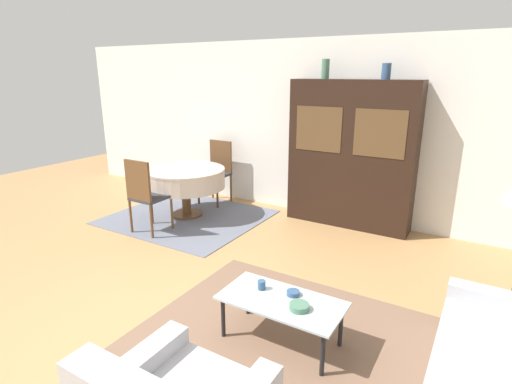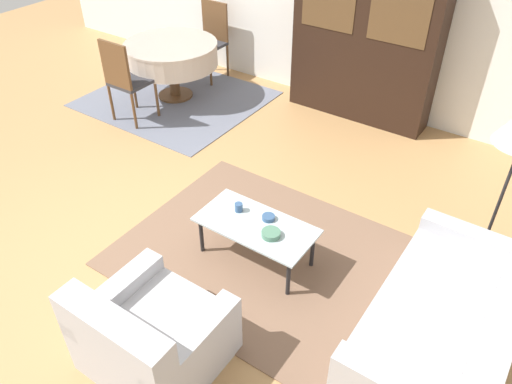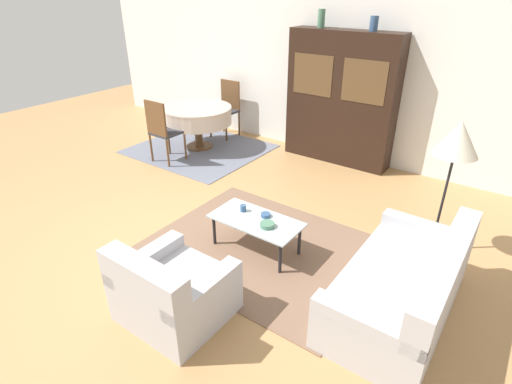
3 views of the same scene
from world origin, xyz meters
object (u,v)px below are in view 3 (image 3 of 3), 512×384
(dining_chair_near, at_px, (162,128))
(dining_chair_far, at_px, (227,105))
(vase_short, at_px, (374,24))
(couch, at_px, (404,288))
(armchair, at_px, (172,292))
(cup, at_px, (243,208))
(coffee_table, at_px, (256,222))
(bowl_small, at_px, (266,215))
(display_cabinet, at_px, (341,99))
(dining_table, at_px, (197,115))
(bowl, at_px, (267,225))
(vase_tall, at_px, (321,18))
(floor_lamp, at_px, (457,142))

(dining_chair_near, xyz_separation_m, dining_chair_far, (0.00, 1.70, 0.00))
(dining_chair_near, height_order, vase_short, vase_short)
(couch, bearing_deg, armchair, 127.27)
(couch, distance_m, cup, 1.90)
(coffee_table, bearing_deg, couch, -0.54)
(bowl_small, bearing_deg, display_cabinet, 99.63)
(dining_table, xyz_separation_m, dining_chair_near, (-0.00, -0.85, -0.01))
(dining_chair_near, distance_m, bowl_small, 2.98)
(coffee_table, distance_m, dining_chair_near, 2.98)
(couch, xyz_separation_m, bowl_small, (-1.62, 0.13, 0.14))
(coffee_table, bearing_deg, bowl, -15.66)
(couch, bearing_deg, bowl_small, 85.41)
(dining_chair_near, relative_size, bowl, 6.71)
(bowl_small, height_order, vase_tall, vase_tall)
(couch, height_order, bowl, couch)
(floor_lamp, bearing_deg, coffee_table, -144.28)
(vase_short, bearing_deg, display_cabinet, -179.87)
(dining_chair_far, distance_m, bowl, 4.12)
(couch, distance_m, dining_chair_near, 4.57)
(coffee_table, bearing_deg, bowl_small, 65.75)
(floor_lamp, relative_size, cup, 19.41)
(coffee_table, height_order, dining_table, dining_table)
(vase_tall, bearing_deg, dining_chair_far, -176.29)
(bowl, bearing_deg, floor_lamp, 40.21)
(display_cabinet, xyz_separation_m, vase_short, (0.40, 0.00, 1.16))
(display_cabinet, xyz_separation_m, dining_table, (-2.31, -0.97, -0.44))
(dining_table, height_order, bowl, dining_table)
(armchair, distance_m, dining_table, 4.29)
(vase_short, bearing_deg, armchair, -89.59)
(coffee_table, xyz_separation_m, dining_chair_far, (-2.74, 2.85, 0.25))
(coffee_table, bearing_deg, dining_chair_far, 133.89)
(couch, distance_m, vase_short, 3.94)
(vase_short, bearing_deg, coffee_table, -89.30)
(armchair, xyz_separation_m, cup, (-0.22, 1.35, 0.16))
(armchair, bearing_deg, couch, 37.27)
(display_cabinet, height_order, bowl, display_cabinet)
(cup, bearing_deg, display_cabinet, 94.08)
(cup, bearing_deg, vase_tall, 102.76)
(floor_lamp, height_order, vase_tall, vase_tall)
(display_cabinet, distance_m, vase_tall, 1.27)
(couch, relative_size, vase_tall, 6.47)
(vase_short, bearing_deg, bowl_small, -88.24)
(vase_short, bearing_deg, dining_chair_far, -177.45)
(coffee_table, height_order, display_cabinet, display_cabinet)
(bowl_small, bearing_deg, armchair, -92.33)
(cup, xyz_separation_m, bowl, (0.41, -0.11, -0.02))
(display_cabinet, bearing_deg, coffee_table, -81.70)
(coffee_table, bearing_deg, vase_tall, 106.58)
(couch, distance_m, vase_tall, 4.39)
(bowl, xyz_separation_m, vase_short, (-0.22, 3.02, 1.79))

